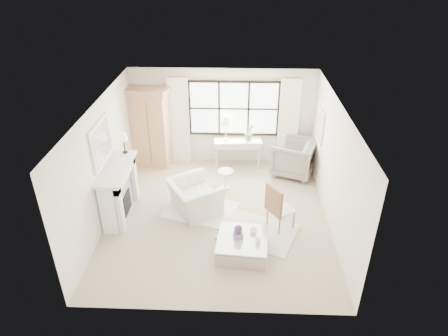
{
  "coord_description": "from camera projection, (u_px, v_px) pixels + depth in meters",
  "views": [
    {
      "loc": [
        0.43,
        -7.5,
        5.54
      ],
      "look_at": [
        0.13,
        0.2,
        1.17
      ],
      "focal_mm": 32.0,
      "sensor_mm": 36.0,
      "label": 1
    }
  ],
  "objects": [
    {
      "name": "curtain_rod",
      "position": [
        234.0,
        78.0,
        10.35
      ],
      "size": [
        3.3,
        0.04,
        0.04
      ],
      "primitive_type": "cylinder",
      "rotation": [
        0.0,
        1.57,
        0.0
      ],
      "color": "#B68D3F",
      "rests_on": "wall_back"
    },
    {
      "name": "wingback_chair",
      "position": [
        293.0,
        157.0,
        10.74
      ],
      "size": [
        1.37,
        1.36,
        0.97
      ],
      "primitive_type": "imported",
      "rotation": [
        0.0,
        0.0,
        -1.95
      ],
      "color": "gray",
      "rests_on": "floor"
    },
    {
      "name": "curtain_left",
      "position": [
        179.0,
        121.0,
        11.0
      ],
      "size": [
        0.55,
        0.1,
        2.47
      ],
      "primitive_type": "cube",
      "color": "white",
      "rests_on": "ground"
    },
    {
      "name": "club_armchair",
      "position": [
        194.0,
        197.0,
        9.27
      ],
      "size": [
        1.47,
        1.52,
        0.75
      ],
      "primitive_type": "imported",
      "rotation": [
        0.0,
        0.0,
        2.13
      ],
      "color": "silver",
      "rests_on": "floor"
    },
    {
      "name": "french_chair",
      "position": [
        280.0,
        216.0,
        8.75
      ],
      "size": [
        0.67,
        0.67,
        1.08
      ],
      "rotation": [
        0.0,
        0.0,
        2.16
      ],
      "color": "olive",
      "rests_on": "floor"
    },
    {
      "name": "ceiling",
      "position": [
        217.0,
        106.0,
        7.93
      ],
      "size": [
        5.5,
        5.5,
        0.0
      ],
      "primitive_type": "plane",
      "rotation": [
        3.14,
        0.0,
        0.0
      ],
      "color": "white",
      "rests_on": "ground"
    },
    {
      "name": "rug_right",
      "position": [
        258.0,
        232.0,
        8.72
      ],
      "size": [
        1.89,
        1.67,
        0.03
      ],
      "primitive_type": "cube",
      "rotation": [
        0.0,
        0.0,
        -0.38
      ],
      "color": "silver",
      "rests_on": "floor"
    },
    {
      "name": "planter_flowers",
      "position": [
        238.0,
        229.0,
        7.89
      ],
      "size": [
        0.17,
        0.17,
        0.17
      ],
      "primitive_type": "sphere",
      "color": "#532A69",
      "rests_on": "planter_box"
    },
    {
      "name": "mirror_glass",
      "position": [
        102.0,
        143.0,
        8.44
      ],
      "size": [
        0.02,
        1.0,
        0.8
      ],
      "primitive_type": "cube",
      "color": "silver",
      "rests_on": "wall_left"
    },
    {
      "name": "art_canvas",
      "position": [
        320.0,
        127.0,
        9.89
      ],
      "size": [
        0.01,
        0.52,
        0.72
      ],
      "primitive_type": "cube",
      "color": "beige",
      "rests_on": "wall_right"
    },
    {
      "name": "console_table",
      "position": [
        238.0,
        153.0,
        11.15
      ],
      "size": [
        1.33,
        0.53,
        0.8
      ],
      "rotation": [
        0.0,
        0.0,
        0.06
      ],
      "color": "silver",
      "rests_on": "floor"
    },
    {
      "name": "rug_left",
      "position": [
        201.0,
        210.0,
        9.45
      ],
      "size": [
        1.88,
        1.56,
        0.03
      ],
      "primitive_type": "cube",
      "rotation": [
        0.0,
        0.0,
        -0.28
      ],
      "color": "white",
      "rests_on": "floor"
    },
    {
      "name": "console_lamp",
      "position": [
        226.0,
        121.0,
        10.71
      ],
      "size": [
        0.28,
        0.28,
        0.69
      ],
      "color": "#C38F43",
      "rests_on": "console_table"
    },
    {
      "name": "window_frame",
      "position": [
        234.0,
        109.0,
        10.83
      ],
      "size": [
        2.5,
        0.04,
        1.5
      ],
      "primitive_type": null,
      "color": "black",
      "rests_on": "wall_back"
    },
    {
      "name": "armoire",
      "position": [
        151.0,
        127.0,
        10.92
      ],
      "size": [
        1.22,
        0.88,
        2.24
      ],
      "rotation": [
        0.0,
        0.0,
        -0.17
      ],
      "color": "tan",
      "rests_on": "floor"
    },
    {
      "name": "wall_left",
      "position": [
        103.0,
        163.0,
        8.68
      ],
      "size": [
        0.0,
        5.5,
        5.5
      ],
      "primitive_type": "plane",
      "rotation": [
        1.57,
        0.0,
        1.57
      ],
      "color": "white",
      "rests_on": "ground"
    },
    {
      "name": "mantel_lamp",
      "position": [
        123.0,
        137.0,
        9.11
      ],
      "size": [
        0.22,
        0.22,
        0.51
      ],
      "color": "black",
      "rests_on": "fireplace"
    },
    {
      "name": "coffee_vase",
      "position": [
        253.0,
        229.0,
        8.1
      ],
      "size": [
        0.16,
        0.16,
        0.16
      ],
      "primitive_type": "imported",
      "rotation": [
        0.0,
        0.0,
        0.04
      ],
      "color": "white",
      "rests_on": "coffee_table"
    },
    {
      "name": "fireplace",
      "position": [
        118.0,
        190.0,
        9.02
      ],
      "size": [
        0.58,
        1.66,
        1.26
      ],
      "color": "silver",
      "rests_on": "ground"
    },
    {
      "name": "floor",
      "position": [
        218.0,
        216.0,
        9.26
      ],
      "size": [
        5.5,
        5.5,
        0.0
      ],
      "primitive_type": "plane",
      "color": "tan",
      "rests_on": "ground"
    },
    {
      "name": "planter_box",
      "position": [
        238.0,
        235.0,
        7.96
      ],
      "size": [
        0.21,
        0.21,
        0.13
      ],
      "primitive_type": "cube",
      "rotation": [
        0.0,
        0.0,
        0.28
      ],
      "color": "slate",
      "rests_on": "coffee_table"
    },
    {
      "name": "pillar_candle",
      "position": [
        258.0,
        241.0,
        7.82
      ],
      "size": [
        0.09,
        0.09,
        0.12
      ],
      "primitive_type": "cylinder",
      "color": "silver",
      "rests_on": "coffee_table"
    },
    {
      "name": "coffee_table",
      "position": [
        242.0,
        246.0,
        8.07
      ],
      "size": [
        1.08,
        1.08,
        0.38
      ],
      "rotation": [
        0.0,
        0.0,
        -0.09
      ],
      "color": "silver",
      "rests_on": "floor"
    },
    {
      "name": "wall_back",
      "position": [
        223.0,
        117.0,
        10.99
      ],
      "size": [
        5.0,
        0.0,
        5.0
      ],
      "primitive_type": "plane",
      "rotation": [
        1.57,
        0.0,
        0.0
      ],
      "color": "white",
      "rests_on": "ground"
    },
    {
      "name": "curtain_right",
      "position": [
        288.0,
        123.0,
        10.9
      ],
      "size": [
        0.55,
        0.1,
        2.47
      ],
      "primitive_type": "cube",
      "color": "white",
      "rests_on": "ground"
    },
    {
      "name": "wall_front",
      "position": [
        208.0,
        251.0,
        6.21
      ],
      "size": [
        5.0,
        0.0,
        5.0
      ],
      "primitive_type": "plane",
      "rotation": [
        -1.57,
        0.0,
        0.0
      ],
      "color": "silver",
      "rests_on": "ground"
    },
    {
      "name": "wall_right",
      "position": [
        334.0,
        167.0,
        8.51
      ],
      "size": [
        0.0,
        5.5,
        5.5
      ],
      "primitive_type": "plane",
      "rotation": [
        1.57,
        0.0,
        -1.57
      ],
      "color": "white",
      "rests_on": "ground"
    },
    {
      "name": "side_table",
      "position": [
        225.0,
        177.0,
        10.16
      ],
      "size": [
        0.4,
        0.4,
        0.51
      ],
      "color": "white",
      "rests_on": "floor"
    },
    {
      "name": "mirror_frame",
      "position": [
        101.0,
        143.0,
        8.44
      ],
      "size": [
        0.05,
        1.15,
        0.95
      ],
      "primitive_type": "cube",
      "color": "white",
      "rests_on": "wall_left"
    },
    {
      "name": "orchid_plant",
      "position": [
        250.0,
        132.0,
        10.83
      ],
      "size": [
        0.32,
        0.29,
        0.48
      ],
      "primitive_type": "imported",
      "rotation": [
        0.0,
        0.0,
        0.36
      ],
      "color": "#5B714B",
      "rests_on": "console_table"
    },
    {
      "name": "art_frame",
      "position": [
        320.0,
        127.0,
        9.89
      ],
      "size": [
        0.04,
        0.62,
        0.82
      ],
      "primitive_type": "cube",
      "color": "white",
      "rests_on": "wall_right"
    },
    {
      "name": "window_pane",
      "position": [
        234.0,
        109.0,
        10.84
      ],
      "size": [
        2.4,
        0.02,
        1.5
      ],
      "primitive_type": "cube",
      "color": "white",
      "rests_on": "wall_back"
    }
  ]
}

